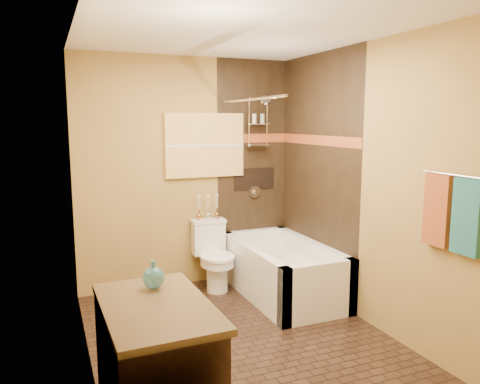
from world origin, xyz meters
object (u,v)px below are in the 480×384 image
toilet (213,255)px  vanity (157,374)px  sunset_painting (205,145)px  bathtub (283,275)px

toilet → vanity: vanity is taller
vanity → sunset_painting: bearing=64.4°
sunset_painting → toilet: (0.00, -0.25, -1.18)m
sunset_painting → bathtub: size_ratio=0.60×
sunset_painting → vanity: sunset_painting is taller
bathtub → vanity: vanity is taller
sunset_painting → vanity: bearing=-114.5°
toilet → vanity: bearing=-115.2°
toilet → vanity: size_ratio=0.78×
vanity → toilet: bearing=62.0°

